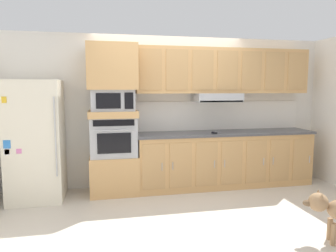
% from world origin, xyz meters
% --- Properties ---
extents(ground_plane, '(9.60, 9.60, 0.00)m').
position_xyz_m(ground_plane, '(0.00, 0.00, 0.00)').
color(ground_plane, beige).
extents(back_kitchen_wall, '(6.20, 0.12, 2.50)m').
position_xyz_m(back_kitchen_wall, '(0.00, 1.11, 1.25)').
color(back_kitchen_wall, silver).
rests_on(back_kitchen_wall, ground).
extents(refrigerator, '(0.76, 0.73, 1.76)m').
position_xyz_m(refrigerator, '(-2.06, 0.68, 0.88)').
color(refrigerator, silver).
rests_on(refrigerator, ground).
extents(oven_base_cabinet, '(0.74, 0.62, 0.60)m').
position_xyz_m(oven_base_cabinet, '(-0.94, 0.75, 0.30)').
color(oven_base_cabinet, tan).
rests_on(oven_base_cabinet, ground).
extents(built_in_oven, '(0.70, 0.62, 0.60)m').
position_xyz_m(built_in_oven, '(-0.94, 0.75, 0.90)').
color(built_in_oven, '#A8AAAF').
rests_on(built_in_oven, oven_base_cabinet).
extents(appliance_mid_shelf, '(0.74, 0.62, 0.10)m').
position_xyz_m(appliance_mid_shelf, '(-0.94, 0.75, 1.25)').
color(appliance_mid_shelf, tan).
rests_on(appliance_mid_shelf, built_in_oven).
extents(microwave, '(0.64, 0.54, 0.32)m').
position_xyz_m(microwave, '(-0.94, 0.75, 1.46)').
color(microwave, '#A8AAAF').
rests_on(microwave, appliance_mid_shelf).
extents(appliance_upper_cabinet, '(0.74, 0.62, 0.68)m').
position_xyz_m(appliance_upper_cabinet, '(-0.94, 0.75, 1.96)').
color(appliance_upper_cabinet, tan).
rests_on(appliance_upper_cabinet, microwave).
extents(lower_cabinet_run, '(2.95, 0.63, 0.88)m').
position_xyz_m(lower_cabinet_run, '(0.90, 0.75, 0.44)').
color(lower_cabinet_run, tan).
rests_on(lower_cabinet_run, ground).
extents(countertop_slab, '(2.99, 0.64, 0.04)m').
position_xyz_m(countertop_slab, '(0.90, 0.75, 0.90)').
color(countertop_slab, '#4C4C51').
rests_on(countertop_slab, lower_cabinet_run).
extents(backsplash_panel, '(2.99, 0.02, 0.50)m').
position_xyz_m(backsplash_panel, '(0.90, 1.04, 1.17)').
color(backsplash_panel, white).
rests_on(backsplash_panel, countertop_slab).
extents(upper_cabinet_with_hood, '(2.95, 0.48, 0.88)m').
position_xyz_m(upper_cabinet_with_hood, '(0.90, 0.87, 1.90)').
color(upper_cabinet_with_hood, tan).
rests_on(upper_cabinet_with_hood, backsplash_panel).
extents(screwdriver, '(0.17, 0.16, 0.03)m').
position_xyz_m(screwdriver, '(0.66, 0.58, 0.93)').
color(screwdriver, black).
rests_on(screwdriver, countertop_slab).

